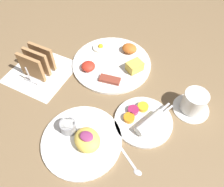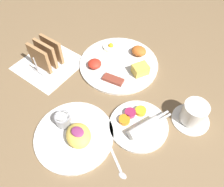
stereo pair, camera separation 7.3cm
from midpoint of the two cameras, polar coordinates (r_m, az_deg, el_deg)
The scene contains 8 objects.
ground_plane at distance 0.77m, azimuth -7.56°, elevation -1.03°, with size 3.00×3.00×0.00m, color brown.
napkin_flat at distance 0.89m, azimuth -20.36°, elevation 5.11°, with size 0.22×0.22×0.00m.
plate_breakfast at distance 0.86m, azimuth -2.23°, elevation 8.02°, with size 0.31×0.31×0.05m.
plate_condiments at distance 0.70m, azimuth 5.36°, elevation -7.19°, with size 0.19×0.19×0.04m.
plate_foreground at distance 0.67m, azimuth -11.11°, elevation -11.72°, with size 0.24×0.24×0.06m.
toast_rack at distance 0.86m, azimuth -21.30°, elevation 7.35°, with size 0.10×0.12×0.10m.
coffee_cup at distance 0.74m, azimuth 17.93°, elevation -2.47°, with size 0.12×0.12×0.08m.
teaspoon at distance 0.65m, azimuth 1.63°, elevation -17.77°, with size 0.12×0.07×0.01m.
Camera 1 is at (0.26, -0.38, 0.61)m, focal length 35.00 mm.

